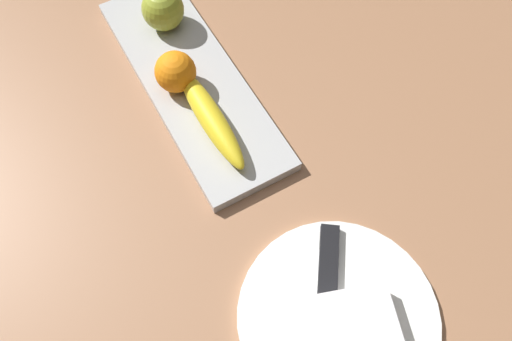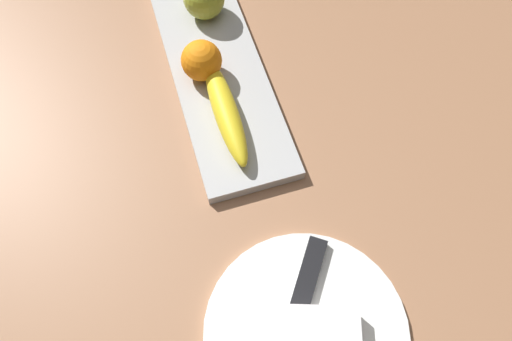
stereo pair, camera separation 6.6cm
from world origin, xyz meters
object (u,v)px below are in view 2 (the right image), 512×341
orange_near_apple (201,61)px  knife (306,284)px  fruit_tray (218,72)px  banana (226,111)px  dinner_plate (306,331)px

orange_near_apple → knife: 0.36m
fruit_tray → banana: 0.10m
dinner_plate → knife: (-0.05, 0.02, 0.01)m
orange_near_apple → dinner_plate: (0.40, 0.02, -0.04)m
fruit_tray → banana: banana is taller
fruit_tray → banana: size_ratio=2.23×
fruit_tray → dinner_plate: bearing=-0.0°
knife → banana: bearing=-138.6°
fruit_tray → knife: bearing=2.8°
banana → orange_near_apple: (-0.09, -0.01, 0.01)m
orange_near_apple → fruit_tray: bearing=101.5°
fruit_tray → knife: 0.36m
orange_near_apple → dinner_plate: 0.41m
orange_near_apple → knife: (0.35, 0.04, -0.03)m
banana → knife: (0.26, 0.03, -0.02)m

